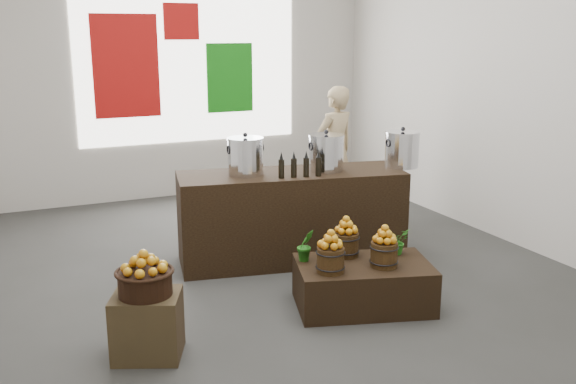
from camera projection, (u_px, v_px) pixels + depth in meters
name	position (u px, v px, depth m)	size (l,w,h in m)	color
ground	(263.00, 275.00, 6.43)	(7.00, 7.00, 0.00)	#323230
back_wall	(168.00, 58.00, 9.03)	(6.00, 0.04, 4.00)	#B4AEA6
back_opening	(189.00, 58.00, 9.13)	(3.20, 0.02, 2.40)	white
deco_red_left	(126.00, 66.00, 8.79)	(0.90, 0.04, 1.40)	#A00E0C
deco_green_right	(230.00, 78.00, 9.43)	(0.70, 0.04, 1.00)	#126E11
deco_red_upper	(181.00, 21.00, 8.96)	(0.50, 0.04, 0.50)	#A00E0C
crate	(148.00, 325.00, 4.78)	(0.49, 0.40, 0.49)	#463920
wicker_basket	(145.00, 283.00, 4.69)	(0.39, 0.39, 0.18)	black
apples_in_basket	(144.00, 261.00, 4.65)	(0.31, 0.31, 0.16)	#961E04
display_table	(363.00, 285.00, 5.65)	(1.16, 0.72, 0.40)	black
apple_bucket_front_left	(330.00, 260.00, 5.38)	(0.23, 0.23, 0.21)	#3C2610
apples_in_bucket_front_left	(331.00, 239.00, 5.33)	(0.17, 0.17, 0.16)	#961E04
apple_bucket_front_right	(384.00, 254.00, 5.51)	(0.23, 0.23, 0.21)	#3C2610
apples_in_bucket_front_right	(385.00, 234.00, 5.46)	(0.17, 0.17, 0.16)	#961E04
apple_bucket_rear	(346.00, 244.00, 5.77)	(0.23, 0.23, 0.21)	#3C2610
apples_in_bucket_rear	(346.00, 225.00, 5.72)	(0.17, 0.17, 0.16)	#961E04
herb_garnish_right	(397.00, 241.00, 5.82)	(0.22, 0.19, 0.24)	#1C5E13
herb_garnish_left	(306.00, 245.00, 5.64)	(0.16, 0.13, 0.29)	#1C5E13
counter	(291.00, 217.00, 6.74)	(2.33, 0.74, 0.95)	black
stock_pot_left	(246.00, 157.00, 6.47)	(0.36, 0.36, 0.36)	silver
stock_pot_center	(326.00, 154.00, 6.67)	(0.36, 0.36, 0.36)	silver
stock_pot_right	(402.00, 150.00, 6.86)	(0.36, 0.36, 0.36)	silver
oil_cruets	(297.00, 164.00, 6.37)	(0.34, 0.06, 0.27)	black
shopper	(335.00, 150.00, 8.45)	(0.62, 0.40, 1.69)	tan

